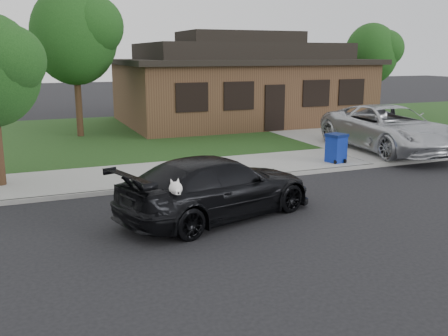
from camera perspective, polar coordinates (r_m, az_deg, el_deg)
name	(u,v)px	position (r m, az deg, el deg)	size (l,w,h in m)	color
ground	(340,211)	(12.19, 13.08, -4.80)	(120.00, 120.00, 0.00)	black
sidewalk	(251,166)	(16.36, 3.06, 0.25)	(60.00, 3.00, 0.12)	gray
curb	(272,176)	(15.05, 5.47, -0.91)	(60.00, 0.12, 0.12)	gray
lawn	(179,132)	(23.72, -5.17, 4.17)	(60.00, 13.00, 0.13)	#193814
driveway	(322,133)	(23.55, 11.18, 3.93)	(4.50, 13.00, 0.14)	gray
sedan	(217,187)	(11.29, -0.77, -2.19)	(5.17, 3.30, 1.39)	black
minivan	(389,128)	(19.46, 18.30, 4.35)	(2.74, 5.94, 1.65)	silver
recycling_bin	(336,148)	(16.97, 12.70, 2.26)	(0.70, 0.70, 0.95)	navy
house	(240,83)	(26.76, 1.80, 9.66)	(12.60, 8.60, 4.65)	#422B1C
tree_0	(79,34)	(22.48, -16.29, 14.54)	(3.78, 3.60, 6.34)	#332114
tree_1	(374,53)	(30.45, 16.80, 12.49)	(3.15, 3.00, 5.25)	#332114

